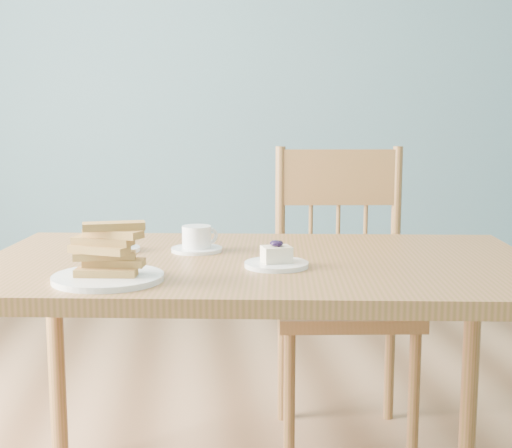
% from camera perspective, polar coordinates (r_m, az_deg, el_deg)
% --- Properties ---
extents(room, '(5.01, 5.01, 2.71)m').
position_cam_1_polar(room, '(1.91, 6.43, 15.37)').
color(room, '#A3714C').
rests_on(room, ground).
extents(dining_table, '(1.51, 0.99, 0.76)m').
position_cam_1_polar(dining_table, '(1.84, 0.20, -5.16)').
color(dining_table, brown).
rests_on(dining_table, ground).
extents(dining_chair, '(0.50, 0.48, 1.02)m').
position_cam_1_polar(dining_chair, '(2.49, 6.97, -5.49)').
color(dining_chair, brown).
rests_on(dining_chair, ground).
extents(cheesecake_plate_near, '(0.16, 0.16, 0.07)m').
position_cam_1_polar(cheesecake_plate_near, '(1.74, 1.65, -2.91)').
color(cheesecake_plate_near, white).
rests_on(cheesecake_plate_near, dining_table).
extents(cheesecake_plate_far, '(0.14, 0.14, 0.06)m').
position_cam_1_polar(cheesecake_plate_far, '(1.98, -11.33, -1.71)').
color(cheesecake_plate_far, white).
rests_on(cheesecake_plate_far, dining_table).
extents(coffee_cup, '(0.14, 0.14, 0.07)m').
position_cam_1_polar(coffee_cup, '(1.94, -4.73, -1.32)').
color(coffee_cup, white).
rests_on(coffee_cup, dining_table).
extents(biscotti_plate, '(0.25, 0.25, 0.13)m').
position_cam_1_polar(biscotti_plate, '(1.62, -11.79, -2.93)').
color(biscotti_plate, white).
rests_on(biscotti_plate, dining_table).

